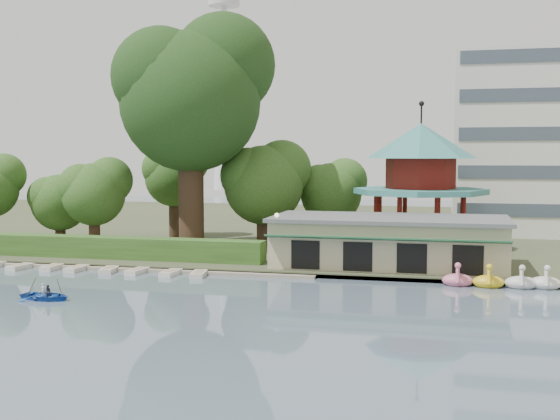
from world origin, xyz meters
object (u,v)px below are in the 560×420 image
(dock, at_px, (109,268))
(rowboat_with_passengers, at_px, (46,292))
(big_tree, at_px, (193,90))
(boathouse, at_px, (389,241))
(pavilion, at_px, (420,174))

(dock, relative_size, rowboat_with_passengers, 6.78)
(dock, bearing_deg, big_tree, 73.90)
(big_tree, bearing_deg, rowboat_with_passengers, -93.90)
(dock, height_order, big_tree, big_tree)
(boathouse, height_order, rowboat_with_passengers, boathouse)
(dock, relative_size, big_tree, 1.53)
(boathouse, height_order, pavilion, pavilion)
(dock, height_order, boathouse, boathouse)
(boathouse, bearing_deg, dock, -167.76)
(dock, distance_m, boathouse, 22.62)
(dock, xyz_separation_m, rowboat_with_passengers, (1.62, -11.81, 0.37))
(boathouse, xyz_separation_m, big_tree, (-18.82, 6.24, 12.92))
(dock, relative_size, boathouse, 1.83)
(dock, xyz_separation_m, big_tree, (3.18, 11.01, 15.17))
(dock, distance_m, big_tree, 19.01)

